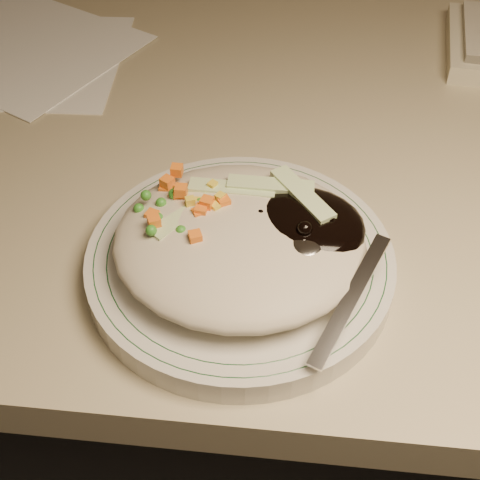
# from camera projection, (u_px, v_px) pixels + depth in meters

# --- Properties ---
(desk) EXTENTS (1.40, 0.70, 0.74)m
(desk) POSITION_uv_depth(u_px,v_px,m) (336.00, 258.00, 0.82)
(desk) COLOR tan
(desk) RESTS_ON ground
(plate) EXTENTS (0.24, 0.24, 0.02)m
(plate) POSITION_uv_depth(u_px,v_px,m) (240.00, 263.00, 0.53)
(plate) COLOR silver
(plate) RESTS_ON desk
(plate_rim) EXTENTS (0.23, 0.23, 0.00)m
(plate_rim) POSITION_uv_depth(u_px,v_px,m) (240.00, 254.00, 0.52)
(plate_rim) COLOR #144723
(plate_rim) RESTS_ON plate
(meal) EXTENTS (0.21, 0.19, 0.05)m
(meal) POSITION_uv_depth(u_px,v_px,m) (246.00, 236.00, 0.51)
(meal) COLOR #C0B59C
(meal) RESTS_ON plate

